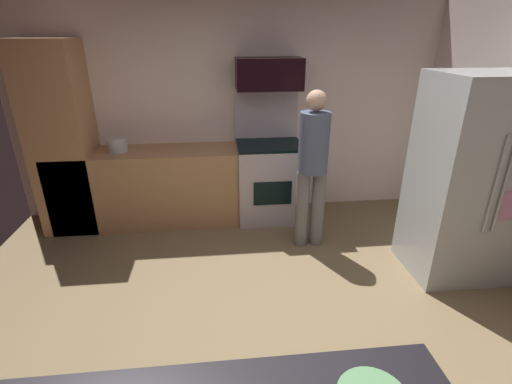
{
  "coord_description": "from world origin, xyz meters",
  "views": [
    {
      "loc": [
        -0.2,
        -2.25,
        2.15
      ],
      "look_at": [
        0.08,
        0.3,
        1.05
      ],
      "focal_mm": 26.18,
      "sensor_mm": 36.0,
      "label": 1
    }
  ],
  "objects_px": {
    "oven_range": "(269,177)",
    "microwave": "(269,74)",
    "refrigerator": "(468,180)",
    "person_cook": "(313,164)",
    "stock_pot": "(117,145)"
  },
  "relations": [
    {
      "from": "person_cook",
      "to": "stock_pot",
      "type": "height_order",
      "value": "person_cook"
    },
    {
      "from": "person_cook",
      "to": "microwave",
      "type": "bearing_deg",
      "value": 112.94
    },
    {
      "from": "oven_range",
      "to": "refrigerator",
      "type": "distance_m",
      "value": 2.14
    },
    {
      "from": "oven_range",
      "to": "refrigerator",
      "type": "height_order",
      "value": "refrigerator"
    },
    {
      "from": "microwave",
      "to": "refrigerator",
      "type": "distance_m",
      "value": 2.29
    },
    {
      "from": "refrigerator",
      "to": "person_cook",
      "type": "bearing_deg",
      "value": 154.76
    },
    {
      "from": "microwave",
      "to": "refrigerator",
      "type": "relative_size",
      "value": 0.4
    },
    {
      "from": "oven_range",
      "to": "microwave",
      "type": "height_order",
      "value": "microwave"
    },
    {
      "from": "microwave",
      "to": "stock_pot",
      "type": "distance_m",
      "value": 1.89
    },
    {
      "from": "person_cook",
      "to": "oven_range",
      "type": "bearing_deg",
      "value": 115.29
    },
    {
      "from": "oven_range",
      "to": "person_cook",
      "type": "xyz_separation_m",
      "value": [
        0.34,
        -0.73,
        0.41
      ]
    },
    {
      "from": "person_cook",
      "to": "stock_pot",
      "type": "distance_m",
      "value": 2.21
    },
    {
      "from": "oven_range",
      "to": "person_cook",
      "type": "distance_m",
      "value": 0.9
    },
    {
      "from": "microwave",
      "to": "refrigerator",
      "type": "bearing_deg",
      "value": -41.11
    },
    {
      "from": "microwave",
      "to": "person_cook",
      "type": "bearing_deg",
      "value": -67.06
    }
  ]
}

